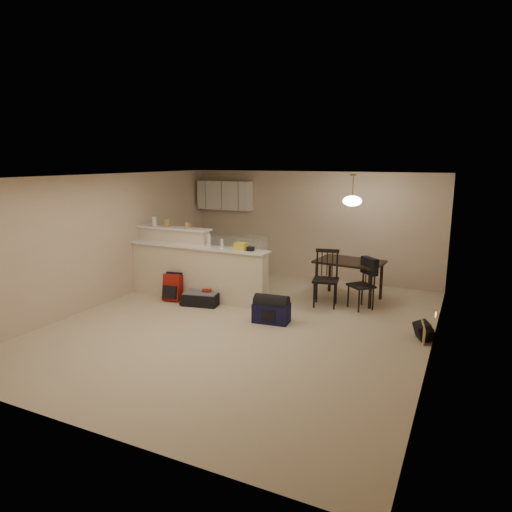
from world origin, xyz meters
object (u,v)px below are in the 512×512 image
Objects in this scene: pendant_lamp at (352,200)px; suitcase at (202,299)px; navy_duffel at (271,313)px; dining_table at (349,265)px; black_daypack at (423,331)px; dining_chair_near at (326,279)px; red_backpack at (173,287)px; dining_chair_far at (361,284)px.

suitcase is (-2.49, -1.56, -1.87)m from pendant_lamp.
dining_table is at bearing 59.07° from navy_duffel.
suitcase is at bearing -141.66° from dining_table.
navy_duffel is at bearing -22.61° from suitcase.
pendant_lamp is at bearing 59.07° from navy_duffel.
dining_table is 1.29m from pendant_lamp.
navy_duffel reaches higher than black_daypack.
pendant_lamp is 0.57× the size of dining_chair_near.
red_backpack is (-0.67, 0.00, 0.15)m from suitcase.
navy_duffel is (1.62, -0.32, 0.05)m from suitcase.
pendant_lamp is at bearing 21.75° from black_daypack.
pendant_lamp is at bearing 96.32° from dining_table.
dining_chair_near is at bearing -116.60° from pendant_lamp.
dining_table reaches higher than navy_duffel.
red_backpack is (-2.86, -0.96, -0.28)m from dining_chair_near.
dining_chair_near is at bearing 12.09° from suitcase.
navy_duffel is at bearing -108.58° from dining_table.
dining_chair_far is at bearing -53.95° from pendant_lamp.
dining_chair_far reaches higher than navy_duffel.
red_backpack is (-3.16, -1.56, -1.73)m from pendant_lamp.
pendant_lamp is 1.63m from dining_chair_far.
pendant_lamp is 3.92m from red_backpack.
dining_table is at bearing 21.75° from black_daypack.
suitcase is 4.08m from black_daypack.
red_backpack is at bearing -122.11° from dining_chair_far.
dining_chair_far is 3.17× the size of black_daypack.
red_backpack is at bearing 166.05° from navy_duffel.
dining_chair_near is 1.45m from navy_duffel.
dining_chair_near is (-0.30, -0.60, -1.45)m from pendant_lamp.
black_daypack reaches higher than suitcase.
red_backpack is at bearing -147.43° from dining_table.
dining_table is 4.52× the size of black_daypack.
black_daypack is at bearing -37.80° from dining_chair_near.
navy_duffel is (-0.87, -1.88, -1.82)m from pendant_lamp.
suitcase is (-2.19, -0.96, -0.42)m from dining_chair_near.
dining_chair_near reaches higher than suitcase.
dining_table is 1.43× the size of dining_chair_far.
dining_chair_far is at bearing -47.63° from dining_table.
black_daypack is at bearing -44.45° from pendant_lamp.
pendant_lamp is 2.76m from navy_duffel.
red_backpack is 2.31m from navy_duffel.
dining_table reaches higher than suitcase.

